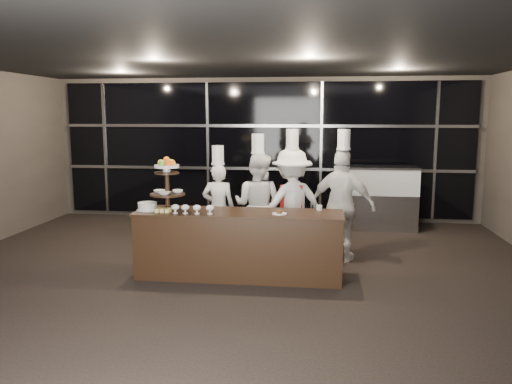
# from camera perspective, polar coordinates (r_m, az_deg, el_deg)

# --- Properties ---
(room) EXTENTS (10.00, 10.00, 10.00)m
(room) POSITION_cam_1_polar(r_m,az_deg,el_deg) (5.71, -4.48, 1.43)
(room) COLOR black
(room) RESTS_ON ground
(window_wall) EXTENTS (8.60, 0.10, 2.80)m
(window_wall) POSITION_cam_1_polar(r_m,az_deg,el_deg) (10.57, 0.89, 4.89)
(window_wall) COLOR black
(window_wall) RESTS_ON ground
(buffet_counter) EXTENTS (2.84, 0.74, 0.92)m
(buffet_counter) POSITION_cam_1_polar(r_m,az_deg,el_deg) (6.92, -1.96, -5.95)
(buffet_counter) COLOR black
(buffet_counter) RESTS_ON ground
(display_stand) EXTENTS (0.48, 0.48, 0.74)m
(display_stand) POSITION_cam_1_polar(r_m,az_deg,el_deg) (6.98, -10.14, 1.34)
(display_stand) COLOR black
(display_stand) RESTS_ON buffet_counter
(compotes) EXTENTS (0.58, 0.11, 0.12)m
(compotes) POSITION_cam_1_polar(r_m,az_deg,el_deg) (6.72, -7.35, -1.80)
(compotes) COLOR silver
(compotes) RESTS_ON buffet_counter
(layer_cake) EXTENTS (0.30, 0.30, 0.11)m
(layer_cake) POSITION_cam_1_polar(r_m,az_deg,el_deg) (7.08, -12.30, -1.62)
(layer_cake) COLOR white
(layer_cake) RESTS_ON buffet_counter
(pastry_squares) EXTENTS (0.20, 0.12, 0.05)m
(pastry_squares) POSITION_cam_1_polar(r_m,az_deg,el_deg) (6.89, -10.58, -2.06)
(pastry_squares) COLOR #D8C769
(pastry_squares) RESTS_ON buffet_counter
(small_plate) EXTENTS (0.20, 0.20, 0.05)m
(small_plate) POSITION_cam_1_polar(r_m,az_deg,el_deg) (6.66, 2.72, -2.42)
(small_plate) COLOR white
(small_plate) RESTS_ON buffet_counter
(chef_cup) EXTENTS (0.08, 0.08, 0.07)m
(chef_cup) POSITION_cam_1_polar(r_m,az_deg,el_deg) (6.98, 7.25, -1.78)
(chef_cup) COLOR white
(chef_cup) RESTS_ON buffet_counter
(display_case) EXTENTS (1.40, 0.61, 1.24)m
(display_case) POSITION_cam_1_polar(r_m,az_deg,el_deg) (10.04, 14.03, -0.28)
(display_case) COLOR #A5A5AA
(display_case) RESTS_ON ground
(chef_a) EXTENTS (0.54, 0.37, 1.75)m
(chef_a) POSITION_cam_1_polar(r_m,az_deg,el_deg) (8.11, -4.31, -1.63)
(chef_a) COLOR silver
(chef_a) RESTS_ON ground
(chef_b) EXTENTS (0.93, 0.81, 1.94)m
(chef_b) POSITION_cam_1_polar(r_m,az_deg,el_deg) (7.82, 0.21, -1.46)
(chef_b) COLOR white
(chef_b) RESTS_ON ground
(chef_c) EXTENTS (1.28, 1.11, 2.02)m
(chef_c) POSITION_cam_1_polar(r_m,az_deg,el_deg) (7.70, 4.09, -1.38)
(chef_c) COLOR white
(chef_c) RESTS_ON ground
(chef_d) EXTENTS (1.09, 0.71, 2.02)m
(chef_d) POSITION_cam_1_polar(r_m,az_deg,el_deg) (7.69, 9.81, -1.45)
(chef_d) COLOR white
(chef_d) RESTS_ON ground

